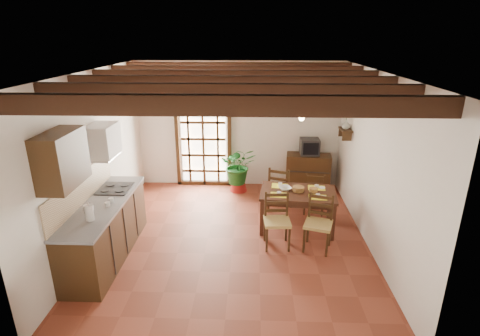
{
  "coord_description": "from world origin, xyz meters",
  "views": [
    {
      "loc": [
        0.32,
        -5.66,
        3.34
      ],
      "look_at": [
        0.1,
        0.4,
        1.15
      ],
      "focal_mm": 28.0,
      "sensor_mm": 36.0,
      "label": 1
    }
  ],
  "objects_px": {
    "chair_far_left": "(280,197)",
    "pendant_lamp": "(302,114)",
    "chair_near_right": "(318,233)",
    "chair_far_right": "(314,200)",
    "crt_tv": "(310,147)",
    "kitchen_counter": "(106,229)",
    "potted_plant": "(239,167)",
    "sideboard": "(308,172)",
    "dining_table": "(298,196)",
    "chair_near_left": "(277,230)"
  },
  "relations": [
    {
      "from": "chair_far_left",
      "to": "pendant_lamp",
      "type": "height_order",
      "value": "pendant_lamp"
    },
    {
      "from": "chair_near_right",
      "to": "chair_far_right",
      "type": "xyz_separation_m",
      "value": [
        0.14,
        1.33,
        -0.02
      ]
    },
    {
      "from": "chair_far_right",
      "to": "crt_tv",
      "type": "distance_m",
      "value": 1.38
    },
    {
      "from": "chair_far_right",
      "to": "kitchen_counter",
      "type": "bearing_deg",
      "value": 35.04
    },
    {
      "from": "chair_near_right",
      "to": "pendant_lamp",
      "type": "distance_m",
      "value": 1.98
    },
    {
      "from": "crt_tv",
      "to": "pendant_lamp",
      "type": "bearing_deg",
      "value": -105.11
    },
    {
      "from": "chair_near_right",
      "to": "potted_plant",
      "type": "distance_m",
      "value": 2.75
    },
    {
      "from": "sideboard",
      "to": "potted_plant",
      "type": "xyz_separation_m",
      "value": [
        -1.55,
        -0.13,
        0.16
      ]
    },
    {
      "from": "chair_far_left",
      "to": "pendant_lamp",
      "type": "relative_size",
      "value": 1.1
    },
    {
      "from": "dining_table",
      "to": "chair_far_left",
      "type": "bearing_deg",
      "value": 116.3
    },
    {
      "from": "chair_far_left",
      "to": "crt_tv",
      "type": "bearing_deg",
      "value": -103.48
    },
    {
      "from": "kitchen_counter",
      "to": "chair_near_right",
      "type": "distance_m",
      "value": 3.36
    },
    {
      "from": "dining_table",
      "to": "chair_near_right",
      "type": "relative_size",
      "value": 1.52
    },
    {
      "from": "kitchen_counter",
      "to": "chair_near_right",
      "type": "bearing_deg",
      "value": 5.6
    },
    {
      "from": "potted_plant",
      "to": "sideboard",
      "type": "bearing_deg",
      "value": 4.88
    },
    {
      "from": "chair_far_right",
      "to": "sideboard",
      "type": "xyz_separation_m",
      "value": [
        0.03,
        1.16,
        0.14
      ]
    },
    {
      "from": "dining_table",
      "to": "crt_tv",
      "type": "xyz_separation_m",
      "value": [
        0.43,
        1.79,
        0.39
      ]
    },
    {
      "from": "kitchen_counter",
      "to": "chair_near_right",
      "type": "xyz_separation_m",
      "value": [
        3.34,
        0.33,
        -0.19
      ]
    },
    {
      "from": "chair_near_right",
      "to": "crt_tv",
      "type": "bearing_deg",
      "value": 103.96
    },
    {
      "from": "chair_far_right",
      "to": "chair_far_left",
      "type": "bearing_deg",
      "value": 3.54
    },
    {
      "from": "kitchen_counter",
      "to": "chair_far_left",
      "type": "xyz_separation_m",
      "value": [
        2.82,
        1.73,
        -0.18
      ]
    },
    {
      "from": "chair_near_left",
      "to": "crt_tv",
      "type": "height_order",
      "value": "crt_tv"
    },
    {
      "from": "chair_near_left",
      "to": "potted_plant",
      "type": "height_order",
      "value": "potted_plant"
    },
    {
      "from": "chair_far_left",
      "to": "kitchen_counter",
      "type": "bearing_deg",
      "value": 50.27
    },
    {
      "from": "kitchen_counter",
      "to": "chair_far_left",
      "type": "distance_m",
      "value": 3.32
    },
    {
      "from": "chair_far_right",
      "to": "sideboard",
      "type": "relative_size",
      "value": 0.88
    },
    {
      "from": "chair_near_left",
      "to": "dining_table",
      "type": "bearing_deg",
      "value": 54.11
    },
    {
      "from": "dining_table",
      "to": "sideboard",
      "type": "bearing_deg",
      "value": 82.61
    },
    {
      "from": "kitchen_counter",
      "to": "chair_far_right",
      "type": "height_order",
      "value": "kitchen_counter"
    },
    {
      "from": "chair_near_left",
      "to": "kitchen_counter",
      "type": "bearing_deg",
      "value": -175.2
    },
    {
      "from": "dining_table",
      "to": "chair_far_right",
      "type": "height_order",
      "value": "chair_far_right"
    },
    {
      "from": "potted_plant",
      "to": "chair_far_right",
      "type": "bearing_deg",
      "value": -34.24
    },
    {
      "from": "dining_table",
      "to": "chair_near_left",
      "type": "distance_m",
      "value": 0.82
    },
    {
      "from": "dining_table",
      "to": "chair_far_left",
      "type": "distance_m",
      "value": 0.82
    },
    {
      "from": "kitchen_counter",
      "to": "pendant_lamp",
      "type": "bearing_deg",
      "value": 20.11
    },
    {
      "from": "sideboard",
      "to": "potted_plant",
      "type": "height_order",
      "value": "potted_plant"
    },
    {
      "from": "dining_table",
      "to": "chair_near_left",
      "type": "relative_size",
      "value": 1.53
    },
    {
      "from": "sideboard",
      "to": "dining_table",
      "type": "bearing_deg",
      "value": -97.15
    },
    {
      "from": "kitchen_counter",
      "to": "chair_far_left",
      "type": "height_order",
      "value": "kitchen_counter"
    },
    {
      "from": "sideboard",
      "to": "crt_tv",
      "type": "bearing_deg",
      "value": -83.73
    },
    {
      "from": "potted_plant",
      "to": "pendant_lamp",
      "type": "height_order",
      "value": "pendant_lamp"
    },
    {
      "from": "pendant_lamp",
      "to": "dining_table",
      "type": "bearing_deg",
      "value": -90.0
    },
    {
      "from": "kitchen_counter",
      "to": "potted_plant",
      "type": "relative_size",
      "value": 1.02
    },
    {
      "from": "chair_far_left",
      "to": "chair_near_right",
      "type": "bearing_deg",
      "value": 129.02
    },
    {
      "from": "chair_near_right",
      "to": "crt_tv",
      "type": "distance_m",
      "value": 2.6
    },
    {
      "from": "chair_near_left",
      "to": "crt_tv",
      "type": "bearing_deg",
      "value": 67.52
    },
    {
      "from": "chair_near_right",
      "to": "sideboard",
      "type": "relative_size",
      "value": 0.95
    },
    {
      "from": "kitchen_counter",
      "to": "chair_near_left",
      "type": "bearing_deg",
      "value": 8.42
    },
    {
      "from": "chair_near_left",
      "to": "chair_far_right",
      "type": "bearing_deg",
      "value": 54.23
    },
    {
      "from": "chair_far_right",
      "to": "potted_plant",
      "type": "distance_m",
      "value": 1.86
    }
  ]
}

